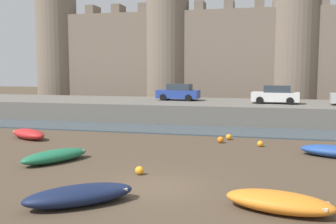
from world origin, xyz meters
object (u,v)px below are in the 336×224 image
Objects in this scene: mooring_buoy_near_channel at (229,137)px; rowboat_midflat_right at (80,195)px; mooring_buoy_near_shore at (260,144)px; rowboat_midflat_left at (28,134)px; car_quay_east at (276,95)px; mooring_buoy_off_centre at (139,170)px; mooring_buoy_mid_mud at (221,140)px; rowboat_foreground_centre at (55,156)px; car_quay_centre_west at (178,92)px; rowboat_foreground_left at (279,202)px; rowboat_near_channel_left at (335,151)px.

rowboat_midflat_right is at bearing -105.81° from mooring_buoy_near_channel.
rowboat_midflat_left is at bearing -176.51° from mooring_buoy_near_shore.
car_quay_east is at bearing 37.32° from rowboat_midflat_left.
mooring_buoy_off_centre is (-5.24, -7.87, 0.01)m from mooring_buoy_near_shore.
mooring_buoy_near_channel is at bearing 74.19° from rowboat_midflat_right.
car_quay_east is (16.56, 12.63, 2.11)m from rowboat_midflat_left.
mooring_buoy_near_channel is at bearing 12.20° from rowboat_midflat_left.
rowboat_foreground_centre is at bearing -136.45° from mooring_buoy_mid_mud.
rowboat_midflat_left is at bearing -142.68° from car_quay_east.
mooring_buoy_mid_mud is 8.97m from mooring_buoy_off_centre.
mooring_buoy_near_shore is at bearing -95.79° from car_quay_east.
car_quay_centre_west reaches higher than rowboat_foreground_centre.
car_quay_east is (7.25, 23.82, 2.10)m from rowboat_midflat_right.
rowboat_midflat_right reaches higher than mooring_buoy_near_shore.
mooring_buoy_mid_mud is at bearing 72.20° from mooring_buoy_off_centre.
rowboat_foreground_left is 12.29m from mooring_buoy_mid_mud.
car_quay_centre_west and car_quay_east have the same top height.
rowboat_foreground_left is at bearing -86.50° from mooring_buoy_near_shore.
rowboat_near_channel_left is 9.16× the size of mooring_buoy_mid_mud.
rowboat_midflat_right is at bearing -50.24° from rowboat_midflat_left.
mooring_buoy_near_shore is at bearing -58.93° from car_quay_centre_west.
rowboat_foreground_centre is 9.89× the size of mooring_buoy_off_centre.
mooring_buoy_off_centre is at bearing -107.80° from mooring_buoy_mid_mud.
mooring_buoy_near_shore is 0.09× the size of car_quay_east.
rowboat_near_channel_left is 19.45m from car_quay_centre_west.
car_quay_east is at bearing 71.48° from mooring_buoy_near_channel.
rowboat_foreground_centre is 0.91× the size of car_quay_east.
rowboat_midflat_right reaches higher than rowboat_foreground_centre.
rowboat_foreground_left is at bearing -75.00° from mooring_buoy_mid_mud.
car_quay_east is at bearing 101.29° from rowboat_near_channel_left.
car_quay_east reaches higher than rowboat_midflat_left.
rowboat_midflat_left reaches higher than mooring_buoy_near_shore.
rowboat_midflat_right is 0.92× the size of car_quay_east.
mooring_buoy_off_centre is 20.71m from car_quay_east.
mooring_buoy_near_channel is 0.09× the size of car_quay_centre_west.
mooring_buoy_near_channel is 0.09× the size of car_quay_east.
rowboat_foreground_centre is 10.56m from mooring_buoy_mid_mud.
mooring_buoy_mid_mud is at bearing -66.45° from car_quay_centre_west.
rowboat_foreground_centre is 1.08× the size of rowboat_midflat_left.
car_quay_east reaches higher than mooring_buoy_near_shore.
rowboat_near_channel_left is at bearing -52.04° from car_quay_centre_west.
mooring_buoy_off_centre is at bearing -108.19° from car_quay_east.
rowboat_midflat_left is at bearing -117.57° from car_quay_centre_west.
rowboat_foreground_left is 1.00× the size of rowboat_near_channel_left.
mooring_buoy_mid_mud reaches higher than mooring_buoy_near_channel.
rowboat_midflat_left reaches higher than mooring_buoy_off_centre.
mooring_buoy_near_shore is at bearing -42.92° from mooring_buoy_near_channel.
mooring_buoy_off_centre is 0.09× the size of car_quay_east.
car_quay_centre_west is at bearing 121.07° from mooring_buoy_near_shore.
rowboat_midflat_right is 0.92× the size of car_quay_centre_west.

